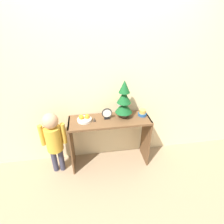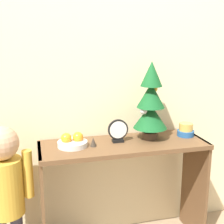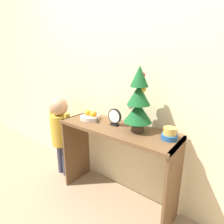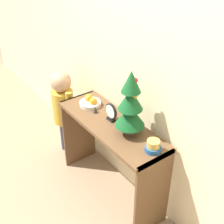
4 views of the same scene
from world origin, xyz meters
TOP-DOWN VIEW (x-y plane):
  - ground_plane at (0.00, 0.00)m, footprint 12.00×12.00m
  - back_wall at (0.00, 0.43)m, footprint 7.00×0.05m
  - console_table at (0.00, 0.19)m, footprint 1.11×0.39m
  - mini_tree at (0.20, 0.23)m, footprint 0.23×0.23m
  - fruit_bowl at (-0.34, 0.21)m, footprint 0.19×0.19m
  - singing_bowl at (0.47, 0.23)m, footprint 0.12×0.12m
  - desk_clock at (-0.03, 0.22)m, footprint 0.14×0.04m
  - figurine at (-0.21, 0.18)m, footprint 0.04×0.04m
  - child_figure at (-0.76, 0.14)m, footprint 0.34×0.22m

SIDE VIEW (x-z plane):
  - ground_plane at x=0.00m, z-range 0.00..0.00m
  - console_table at x=0.00m, z-range 0.20..0.97m
  - child_figure at x=-0.76m, z-range 0.12..1.07m
  - figurine at x=-0.21m, z-range 0.77..0.83m
  - fruit_bowl at x=-0.34m, z-range 0.75..0.84m
  - singing_bowl at x=0.47m, z-range 0.76..0.85m
  - desk_clock at x=-0.03m, z-range 0.77..0.92m
  - mini_tree at x=0.20m, z-range 0.76..1.29m
  - back_wall at x=0.00m, z-range 0.00..2.50m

